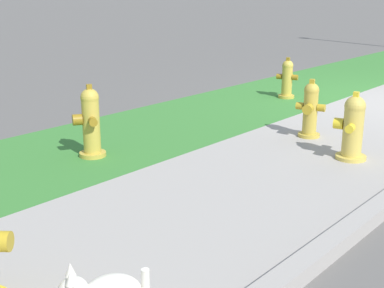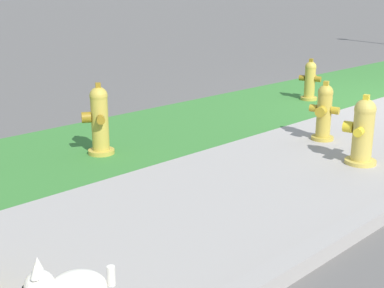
% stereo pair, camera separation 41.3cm
% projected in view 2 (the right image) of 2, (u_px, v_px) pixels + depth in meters
% --- Properties ---
extents(grass_verge, '(18.00, 2.08, 0.01)m').
position_uv_depth(grass_verge, '(323.00, 90.00, 9.49)').
color(grass_verge, '#387A33').
rests_on(grass_verge, ground).
extents(fire_hydrant_near_corner, '(0.40, 0.38, 0.74)m').
position_uv_depth(fire_hydrant_near_corner, '(363.00, 131.00, 5.52)').
color(fire_hydrant_near_corner, gold).
rests_on(fire_hydrant_near_corner, ground).
extents(fire_hydrant_by_grass_verge, '(0.33, 0.36, 0.67)m').
position_uv_depth(fire_hydrant_by_grass_verge, '(310.00, 80.00, 8.65)').
color(fire_hydrant_by_grass_verge, gold).
rests_on(fire_hydrant_by_grass_verge, ground).
extents(fire_hydrant_at_driveway, '(0.33, 0.36, 0.72)m').
position_uv_depth(fire_hydrant_at_driveway, '(324.00, 112.00, 6.37)').
color(fire_hydrant_at_driveway, gold).
rests_on(fire_hydrant_at_driveway, ground).
extents(fire_hydrant_across_street, '(0.34, 0.36, 0.80)m').
position_uv_depth(fire_hydrant_across_street, '(99.00, 120.00, 5.85)').
color(fire_hydrant_across_street, gold).
rests_on(fire_hydrant_across_street, ground).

